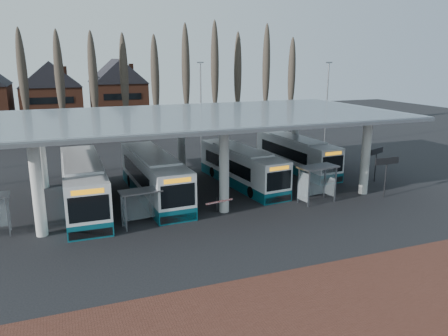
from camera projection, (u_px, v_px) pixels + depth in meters
name	position (u px, v px, depth m)	size (l,w,h in m)	color
ground	(238.00, 223.00, 28.78)	(140.00, 140.00, 0.00)	black
brick_strip	(351.00, 323.00, 17.92)	(70.00, 10.00, 0.03)	#582E23
station_canopy	(199.00, 122.00, 34.63)	(32.00, 16.00, 6.34)	silver
poplar_row	(140.00, 73.00, 56.51)	(45.10, 1.10, 14.50)	#473D33
townhouse_row	(15.00, 92.00, 61.68)	(36.80, 10.30, 12.25)	brown
lamp_post_b	(201.00, 103.00, 53.10)	(0.80, 0.16, 10.17)	slate
lamp_post_c	(327.00, 103.00, 52.54)	(0.80, 0.16, 10.17)	slate
bus_0	(83.00, 185.00, 31.64)	(2.80, 12.69, 3.52)	silver
bus_1	(154.00, 177.00, 33.98)	(3.13, 12.50, 3.45)	silver
bus_2	(241.00, 167.00, 37.42)	(3.61, 11.66, 3.19)	silver
bus_3	(295.00, 154.00, 42.56)	(3.04, 11.57, 3.19)	silver
shelter_1	(140.00, 200.00, 28.02)	(2.74, 1.57, 2.43)	gray
shelter_2	(316.00, 176.00, 32.74)	(3.19, 1.91, 2.79)	gray
info_sign_0	(387.00, 164.00, 33.64)	(2.14, 0.16, 3.18)	black
info_sign_1	(377.00, 154.00, 37.96)	(1.90, 0.89, 3.01)	black
barrier	(219.00, 202.00, 30.39)	(2.13, 0.79, 1.08)	black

